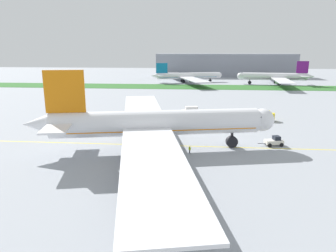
# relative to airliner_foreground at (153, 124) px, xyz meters

# --- Properties ---
(ground_plane) EXTENTS (600.00, 600.00, 0.00)m
(ground_plane) POSITION_rel_airliner_foreground_xyz_m (-3.92, 1.42, -6.10)
(ground_plane) COLOR #9399A0
(ground_plane) RESTS_ON ground
(apron_taxi_line) EXTENTS (280.00, 0.36, 0.01)m
(apron_taxi_line) POSITION_rel_airliner_foreground_xyz_m (-3.92, 3.57, -6.09)
(apron_taxi_line) COLOR yellow
(apron_taxi_line) RESTS_ON ground
(grass_median_strip) EXTENTS (320.00, 24.00, 0.10)m
(grass_median_strip) POSITION_rel_airliner_foreground_xyz_m (-3.92, 119.93, -6.05)
(grass_median_strip) COLOR #2D6628
(grass_median_strip) RESTS_ON ground
(airliner_foreground) EXTENTS (54.78, 87.99, 17.95)m
(airliner_foreground) POSITION_rel_airliner_foreground_xyz_m (0.00, 0.00, 0.00)
(airliner_foreground) COLOR white
(airliner_foreground) RESTS_ON ground
(pushback_tug) EXTENTS (6.02, 3.27, 2.29)m
(pushback_tug) POSITION_rel_airliner_foreground_xyz_m (27.89, 5.86, -5.05)
(pushback_tug) COLOR white
(pushback_tug) RESTS_ON ground
(ground_crew_wingwalker_port) EXTENTS (0.55, 0.30, 1.59)m
(ground_crew_wingwalker_port) POSITION_rel_airliner_foreground_xyz_m (1.81, -19.90, -5.13)
(ground_crew_wingwalker_port) COLOR black
(ground_crew_wingwalker_port) RESTS_ON ground
(ground_crew_marshaller_front) EXTENTS (0.25, 0.58, 1.65)m
(ground_crew_marshaller_front) POSITION_rel_airliner_foreground_xyz_m (8.70, -18.93, -5.09)
(ground_crew_marshaller_front) COLOR black
(ground_crew_marshaller_front) RESTS_ON ground
(ground_crew_wingwalker_starboard) EXTENTS (0.47, 0.44, 1.59)m
(ground_crew_wingwalker_starboard) POSITION_rel_airliner_foreground_xyz_m (8.20, -1.60, -5.13)
(ground_crew_wingwalker_starboard) COLOR black
(ground_crew_wingwalker_starboard) RESTS_ON ground
(service_truck_baggage_loader) EXTENTS (6.43, 3.24, 3.14)m
(service_truck_baggage_loader) POSITION_rel_airliner_foreground_xyz_m (31.01, 32.79, -4.41)
(service_truck_baggage_loader) COLOR yellow
(service_truck_baggage_loader) RESTS_ON ground
(service_truck_fuel_bowser) EXTENTS (5.76, 3.39, 3.18)m
(service_truck_fuel_bowser) POSITION_rel_airliner_foreground_xyz_m (7.45, 37.62, -4.42)
(service_truck_fuel_bowser) COLOR white
(service_truck_fuel_bowser) RESTS_ON ground
(parked_airliner_far_left) EXTENTS (47.42, 78.81, 12.98)m
(parked_airliner_far_left) POSITION_rel_airliner_foreground_xyz_m (2.72, 144.94, -1.69)
(parked_airliner_far_left) COLOR white
(parked_airliner_far_left) RESTS_ON ground
(parked_airliner_far_centre) EXTENTS (46.74, 74.79, 14.71)m
(parked_airliner_far_centre) POSITION_rel_airliner_foreground_xyz_m (58.90, 136.58, -1.10)
(parked_airliner_far_centre) COLOR white
(parked_airliner_far_centre) RESTS_ON ground
(terminal_building) EXTENTS (110.81, 20.00, 18.00)m
(terminal_building) POSITION_rel_airliner_foreground_xyz_m (32.46, 195.01, 2.90)
(terminal_building) COLOR gray
(terminal_building) RESTS_ON ground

